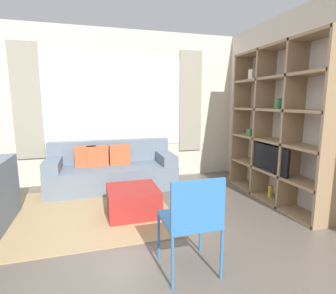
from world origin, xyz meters
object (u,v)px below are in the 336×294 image
Objects in this scene: ottoman at (133,201)px; shelving_unit at (278,126)px; couch_main at (112,171)px; folding_chair at (192,217)px.

shelving_unit is at bearing -1.92° from ottoman.
folding_chair is at bearing -79.47° from couch_main.
ottoman is at bearing 178.08° from shelving_unit.
folding_chair is (0.47, -2.53, 0.23)m from couch_main.
ottoman is (-2.10, 0.07, -0.92)m from shelving_unit.
couch_main is at bearing -79.47° from folding_chair.
ottoman is 0.74× the size of folding_chair.
couch_main is 1.20m from ottoman.
folding_chair is (-1.80, -1.28, -0.58)m from shelving_unit.
couch_main is at bearing 98.58° from ottoman.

